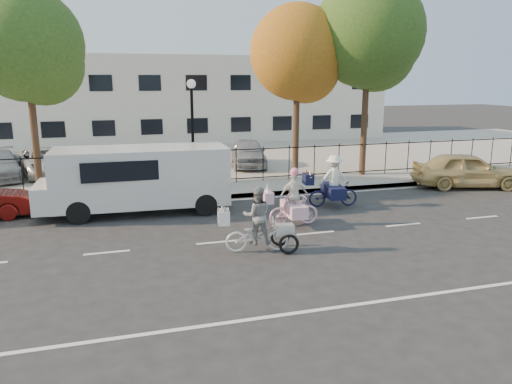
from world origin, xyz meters
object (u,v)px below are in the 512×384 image
object	(u,v)px
pedestrian	(53,174)
lot_car_c	(174,156)
lot_car_b	(44,162)
lamppost	(192,114)
gold_sedan	(467,170)
white_van	(138,177)
bull_bike	(333,186)
lot_car_d	(248,153)
zebra_trike	(257,227)
unicorn_bike	(293,204)

from	to	relation	value
pedestrian	lot_car_c	world-z (taller)	pedestrian
pedestrian	lot_car_b	size ratio (longest dim) A/B	0.38
lamppost	gold_sedan	bearing A→B (deg)	-13.54
gold_sedan	pedestrian	world-z (taller)	pedestrian
lamppost	lot_car_c	world-z (taller)	lamppost
lamppost	pedestrian	xyz separation A→B (m)	(-5.36, 0.00, -2.12)
white_van	pedestrian	size ratio (longest dim) A/B	3.77
bull_bike	lot_car_d	size ratio (longest dim) A/B	0.51
zebra_trike	lot_car_d	world-z (taller)	zebra_trike
lamppost	lot_car_b	xyz separation A→B (m)	(-6.15, 4.45, -2.34)
lamppost	lot_car_c	size ratio (longest dim) A/B	1.21
lot_car_b	white_van	bearing A→B (deg)	-81.19
gold_sedan	lot_car_b	xyz separation A→B (m)	(-17.28, 7.13, 0.03)
white_van	lamppost	bearing A→B (deg)	52.86
pedestrian	lot_car_c	xyz separation A→B (m)	(5.17, 4.61, -0.26)
lamppost	pedestrian	bearing A→B (deg)	180.00
white_van	gold_sedan	bearing A→B (deg)	3.22
gold_sedan	lot_car_c	distance (m)	13.46
white_van	pedestrian	distance (m)	4.15
unicorn_bike	lot_car_b	distance (m)	13.19
lot_car_b	lot_car_d	xyz separation A→B (m)	(9.62, -0.33, 0.07)
pedestrian	lot_car_d	distance (m)	9.74
bull_bike	lot_car_c	bearing A→B (deg)	35.78
lamppost	lot_car_d	distance (m)	5.84
gold_sedan	lot_car_c	bearing A→B (deg)	73.89
white_van	lot_car_d	bearing A→B (deg)	52.48
lamppost	white_van	distance (m)	4.17
lamppost	white_van	xyz separation A→B (m)	(-2.37, -2.88, -1.87)
lot_car_c	bull_bike	bearing A→B (deg)	-57.24
lot_car_c	gold_sedan	bearing A→B (deg)	-27.76
bull_bike	zebra_trike	bearing A→B (deg)	141.97
bull_bike	lot_car_d	world-z (taller)	bull_bike
white_van	lot_car_d	world-z (taller)	white_van
lamppost	zebra_trike	distance (m)	8.19
gold_sedan	lot_car_b	bearing A→B (deg)	84.26
pedestrian	gold_sedan	bearing A→B (deg)	159.26
gold_sedan	unicorn_bike	bearing A→B (deg)	125.94
bull_bike	lot_car_b	world-z (taller)	bull_bike
lot_car_c	zebra_trike	bearing A→B (deg)	-82.36
zebra_trike	bull_bike	size ratio (longest dim) A/B	1.01
gold_sedan	lot_car_d	distance (m)	10.24
zebra_trike	white_van	size ratio (longest dim) A/B	0.32
zebra_trike	lot_car_b	bearing A→B (deg)	37.56
lamppost	bull_bike	distance (m)	6.36
zebra_trike	unicorn_bike	size ratio (longest dim) A/B	1.12
zebra_trike	pedestrian	distance (m)	9.70
white_van	lot_car_d	xyz separation A→B (m)	(5.84, 6.99, -0.40)
zebra_trike	lot_car_c	distance (m)	12.43
zebra_trike	lot_car_d	distance (m)	12.32
bull_bike	pedestrian	size ratio (longest dim) A/B	1.21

